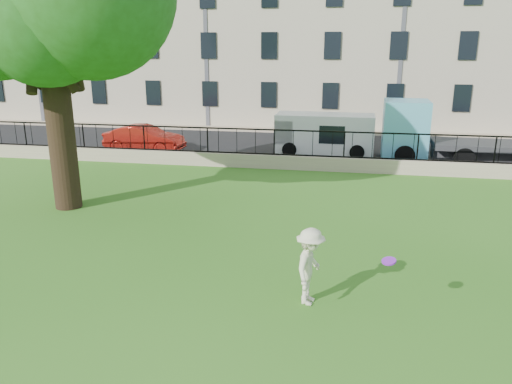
% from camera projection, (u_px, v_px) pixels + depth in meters
% --- Properties ---
extents(ground, '(120.00, 120.00, 0.00)m').
position_uv_depth(ground, '(191.00, 298.00, 10.65)').
color(ground, '#2D6818').
rests_on(ground, ground).
extents(retaining_wall, '(50.00, 0.40, 0.60)m').
position_uv_depth(retaining_wall, '(274.00, 162.00, 21.88)').
color(retaining_wall, tan).
rests_on(retaining_wall, ground).
extents(iron_railing, '(50.00, 0.05, 1.13)m').
position_uv_depth(iron_railing, '(274.00, 142.00, 21.64)').
color(iron_railing, black).
rests_on(iron_railing, retaining_wall).
extents(street, '(60.00, 9.00, 0.01)m').
position_uv_depth(street, '(287.00, 148.00, 26.40)').
color(street, black).
rests_on(street, ground).
extents(sidewalk, '(60.00, 1.40, 0.12)m').
position_uv_depth(sidewalk, '(297.00, 131.00, 31.29)').
color(sidewalk, tan).
rests_on(sidewalk, ground).
extents(building_row, '(56.40, 10.40, 13.80)m').
position_uv_depth(building_row, '(308.00, 20.00, 34.71)').
color(building_row, '#B5A490').
rests_on(building_row, ground).
extents(man, '(0.80, 1.16, 1.64)m').
position_uv_depth(man, '(310.00, 266.00, 10.25)').
color(man, beige).
rests_on(man, ground).
extents(frisbee, '(0.31, 0.31, 0.12)m').
position_uv_depth(frisbee, '(389.00, 261.00, 9.30)').
color(frisbee, purple).
extents(red_sedan, '(4.10, 1.65, 1.33)m').
position_uv_depth(red_sedan, '(144.00, 139.00, 25.28)').
color(red_sedan, '#B01E15').
rests_on(red_sedan, street).
extents(white_van, '(4.77, 1.93, 1.99)m').
position_uv_depth(white_van, '(325.00, 134.00, 24.55)').
color(white_van, white).
rests_on(white_van, street).
extents(blue_truck, '(6.71, 2.56, 2.78)m').
position_uv_depth(blue_truck, '(458.00, 132.00, 22.71)').
color(blue_truck, '#5CB3D7').
rests_on(blue_truck, street).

